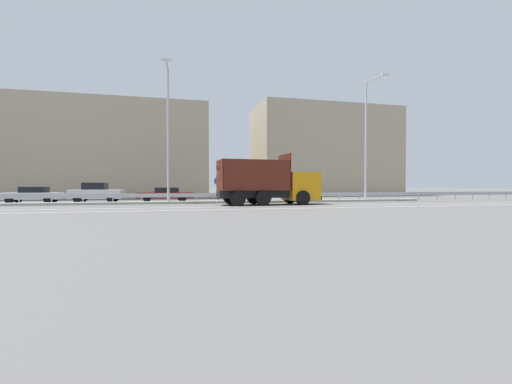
{
  "coord_description": "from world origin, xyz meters",
  "views": [
    {
      "loc": [
        -4.13,
        -25.18,
        1.38
      ],
      "look_at": [
        2.23,
        0.25,
        0.9
      ],
      "focal_mm": 24.0,
      "sensor_mm": 36.0,
      "label": 1
    }
  ],
  "objects_px": {
    "street_lamp_1": "(168,129)",
    "street_lamp_2": "(367,135)",
    "dump_truck": "(279,187)",
    "parked_car_3": "(96,193)",
    "median_road_sign": "(218,189)",
    "parked_car_4": "(165,194)",
    "parked_car_2": "(33,195)"
  },
  "relations": [
    {
      "from": "dump_truck",
      "to": "street_lamp_1",
      "type": "bearing_deg",
      "value": -111.66
    },
    {
      "from": "dump_truck",
      "to": "street_lamp_1",
      "type": "xyz_separation_m",
      "value": [
        -7.92,
        2.76,
        4.4
      ]
    },
    {
      "from": "dump_truck",
      "to": "street_lamp_1",
      "type": "distance_m",
      "value": 9.47
    },
    {
      "from": "street_lamp_2",
      "to": "parked_car_3",
      "type": "distance_m",
      "value": 23.78
    },
    {
      "from": "street_lamp_2",
      "to": "parked_car_3",
      "type": "height_order",
      "value": "street_lamp_2"
    },
    {
      "from": "parked_car_3",
      "to": "parked_car_4",
      "type": "relative_size",
      "value": 0.87
    },
    {
      "from": "median_road_sign",
      "to": "parked_car_4",
      "type": "height_order",
      "value": "median_road_sign"
    },
    {
      "from": "parked_car_3",
      "to": "parked_car_4",
      "type": "xyz_separation_m",
      "value": [
        5.56,
        -0.3,
        -0.16
      ]
    },
    {
      "from": "median_road_sign",
      "to": "parked_car_4",
      "type": "xyz_separation_m",
      "value": [
        -4.13,
        3.68,
        -0.45
      ]
    },
    {
      "from": "street_lamp_2",
      "to": "parked_car_2",
      "type": "relative_size",
      "value": 2.5
    },
    {
      "from": "median_road_sign",
      "to": "parked_car_3",
      "type": "bearing_deg",
      "value": 157.66
    },
    {
      "from": "dump_truck",
      "to": "parked_car_4",
      "type": "relative_size",
      "value": 1.54
    },
    {
      "from": "street_lamp_1",
      "to": "parked_car_3",
      "type": "relative_size",
      "value": 2.43
    },
    {
      "from": "street_lamp_1",
      "to": "street_lamp_2",
      "type": "bearing_deg",
      "value": 0.84
    },
    {
      "from": "dump_truck",
      "to": "street_lamp_2",
      "type": "relative_size",
      "value": 0.7
    },
    {
      "from": "street_lamp_2",
      "to": "parked_car_2",
      "type": "bearing_deg",
      "value": 172.09
    },
    {
      "from": "street_lamp_1",
      "to": "parked_car_2",
      "type": "xyz_separation_m",
      "value": [
        -10.47,
        4.07,
        -5.01
      ]
    },
    {
      "from": "median_road_sign",
      "to": "parked_car_2",
      "type": "relative_size",
      "value": 0.49
    },
    {
      "from": "median_road_sign",
      "to": "street_lamp_2",
      "type": "height_order",
      "value": "street_lamp_2"
    },
    {
      "from": "street_lamp_1",
      "to": "street_lamp_2",
      "type": "relative_size",
      "value": 0.96
    },
    {
      "from": "street_lamp_2",
      "to": "parked_car_4",
      "type": "distance_m",
      "value": 18.48
    },
    {
      "from": "median_road_sign",
      "to": "dump_truck",
      "type": "bearing_deg",
      "value": -37.31
    },
    {
      "from": "dump_truck",
      "to": "parked_car_3",
      "type": "distance_m",
      "value": 15.5
    },
    {
      "from": "dump_truck",
      "to": "parked_car_4",
      "type": "height_order",
      "value": "dump_truck"
    },
    {
      "from": "parked_car_3",
      "to": "street_lamp_2",
      "type": "bearing_deg",
      "value": 83.31
    },
    {
      "from": "median_road_sign",
      "to": "street_lamp_1",
      "type": "bearing_deg",
      "value": -174.75
    },
    {
      "from": "street_lamp_1",
      "to": "street_lamp_2",
      "type": "xyz_separation_m",
      "value": [
        17.01,
        0.25,
        0.22
      ]
    },
    {
      "from": "median_road_sign",
      "to": "parked_car_3",
      "type": "relative_size",
      "value": 0.5
    },
    {
      "from": "dump_truck",
      "to": "median_road_sign",
      "type": "bearing_deg",
      "value": -129.77
    },
    {
      "from": "dump_truck",
      "to": "street_lamp_1",
      "type": "relative_size",
      "value": 0.73
    },
    {
      "from": "dump_truck",
      "to": "parked_car_4",
      "type": "xyz_separation_m",
      "value": [
        -8.22,
        6.79,
        -0.63
      ]
    },
    {
      "from": "parked_car_3",
      "to": "parked_car_2",
      "type": "bearing_deg",
      "value": -83.24
    }
  ]
}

